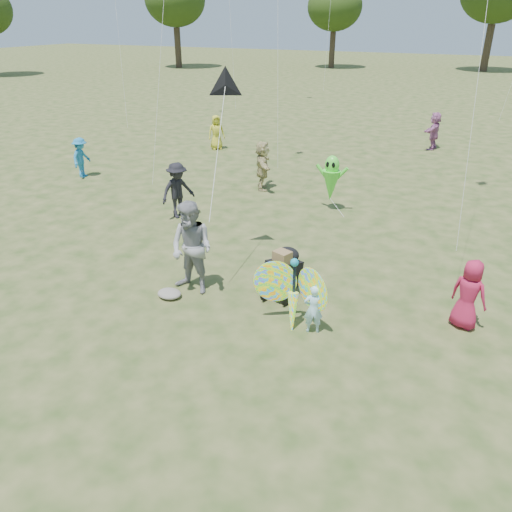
{
  "coord_description": "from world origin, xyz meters",
  "views": [
    {
      "loc": [
        3.63,
        -6.81,
        5.55
      ],
      "look_at": [
        -0.2,
        1.5,
        1.1
      ],
      "focal_mm": 35.0,
      "sensor_mm": 36.0,
      "label": 1
    }
  ],
  "objects_px": {
    "alien_kite": "(331,180)",
    "child_girl": "(313,309)",
    "adult_man": "(192,248)",
    "crowd_j": "(434,131)",
    "crowd_g": "(216,132)",
    "crowd_i": "(81,158)",
    "crowd_d": "(263,165)",
    "jogging_stroller": "(284,270)",
    "crowd_b": "(178,190)",
    "crowd_a": "(469,294)",
    "butterfly_kite": "(293,294)"
  },
  "relations": [
    {
      "from": "butterfly_kite",
      "to": "jogging_stroller",
      "type": "bearing_deg",
      "value": 120.72
    },
    {
      "from": "alien_kite",
      "to": "crowd_g",
      "type": "bearing_deg",
      "value": 142.14
    },
    {
      "from": "child_girl",
      "to": "crowd_d",
      "type": "bearing_deg",
      "value": -82.96
    },
    {
      "from": "child_girl",
      "to": "butterfly_kite",
      "type": "height_order",
      "value": "butterfly_kite"
    },
    {
      "from": "crowd_a",
      "to": "jogging_stroller",
      "type": "relative_size",
      "value": 1.26
    },
    {
      "from": "adult_man",
      "to": "crowd_j",
      "type": "height_order",
      "value": "adult_man"
    },
    {
      "from": "crowd_d",
      "to": "butterfly_kite",
      "type": "relative_size",
      "value": 0.97
    },
    {
      "from": "alien_kite",
      "to": "butterfly_kite",
      "type": "bearing_deg",
      "value": -79.09
    },
    {
      "from": "crowd_i",
      "to": "alien_kite",
      "type": "distance_m",
      "value": 9.51
    },
    {
      "from": "child_girl",
      "to": "jogging_stroller",
      "type": "bearing_deg",
      "value": -69.26
    },
    {
      "from": "crowd_g",
      "to": "crowd_i",
      "type": "distance_m",
      "value": 6.39
    },
    {
      "from": "crowd_g",
      "to": "crowd_i",
      "type": "height_order",
      "value": "crowd_g"
    },
    {
      "from": "crowd_d",
      "to": "crowd_j",
      "type": "distance_m",
      "value": 9.68
    },
    {
      "from": "child_girl",
      "to": "butterfly_kite",
      "type": "xyz_separation_m",
      "value": [
        -0.43,
        0.05,
        0.2
      ]
    },
    {
      "from": "crowd_a",
      "to": "butterfly_kite",
      "type": "height_order",
      "value": "butterfly_kite"
    },
    {
      "from": "crowd_d",
      "to": "jogging_stroller",
      "type": "distance_m",
      "value": 7.37
    },
    {
      "from": "crowd_i",
      "to": "butterfly_kite",
      "type": "height_order",
      "value": "butterfly_kite"
    },
    {
      "from": "crowd_a",
      "to": "crowd_j",
      "type": "bearing_deg",
      "value": -58.55
    },
    {
      "from": "crowd_i",
      "to": "alien_kite",
      "type": "relative_size",
      "value": 0.84
    },
    {
      "from": "crowd_a",
      "to": "child_girl",
      "type": "bearing_deg",
      "value": 50.65
    },
    {
      "from": "crowd_b",
      "to": "crowd_g",
      "type": "distance_m",
      "value": 8.46
    },
    {
      "from": "crowd_b",
      "to": "jogging_stroller",
      "type": "relative_size",
      "value": 1.48
    },
    {
      "from": "adult_man",
      "to": "jogging_stroller",
      "type": "height_order",
      "value": "adult_man"
    },
    {
      "from": "crowd_d",
      "to": "jogging_stroller",
      "type": "bearing_deg",
      "value": -177.38
    },
    {
      "from": "crowd_j",
      "to": "alien_kite",
      "type": "height_order",
      "value": "alien_kite"
    },
    {
      "from": "jogging_stroller",
      "to": "butterfly_kite",
      "type": "height_order",
      "value": "butterfly_kite"
    },
    {
      "from": "crowd_a",
      "to": "crowd_g",
      "type": "distance_m",
      "value": 15.48
    },
    {
      "from": "crowd_a",
      "to": "butterfly_kite",
      "type": "distance_m",
      "value": 3.36
    },
    {
      "from": "crowd_b",
      "to": "crowd_j",
      "type": "height_order",
      "value": "crowd_b"
    },
    {
      "from": "crowd_a",
      "to": "crowd_i",
      "type": "bearing_deg",
      "value": 3.34
    },
    {
      "from": "child_girl",
      "to": "adult_man",
      "type": "height_order",
      "value": "adult_man"
    },
    {
      "from": "crowd_b",
      "to": "crowd_d",
      "type": "relative_size",
      "value": 0.99
    },
    {
      "from": "crowd_b",
      "to": "crowd_g",
      "type": "relative_size",
      "value": 1.1
    },
    {
      "from": "adult_man",
      "to": "crowd_a",
      "type": "xyz_separation_m",
      "value": [
        5.54,
        1.01,
        -0.32
      ]
    },
    {
      "from": "child_girl",
      "to": "crowd_j",
      "type": "xyz_separation_m",
      "value": [
        0.21,
        16.09,
        0.32
      ]
    },
    {
      "from": "adult_man",
      "to": "crowd_d",
      "type": "bearing_deg",
      "value": 109.39
    },
    {
      "from": "alien_kite",
      "to": "crowd_b",
      "type": "bearing_deg",
      "value": -148.32
    },
    {
      "from": "child_girl",
      "to": "crowd_i",
      "type": "xyz_separation_m",
      "value": [
        -11.18,
        6.11,
        0.23
      ]
    },
    {
      "from": "crowd_d",
      "to": "jogging_stroller",
      "type": "height_order",
      "value": "crowd_d"
    },
    {
      "from": "child_girl",
      "to": "crowd_j",
      "type": "bearing_deg",
      "value": -114.05
    },
    {
      "from": "child_girl",
      "to": "jogging_stroller",
      "type": "distance_m",
      "value": 1.5
    },
    {
      "from": "adult_man",
      "to": "jogging_stroller",
      "type": "distance_m",
      "value": 2.02
    },
    {
      "from": "crowd_a",
      "to": "crowd_d",
      "type": "height_order",
      "value": "crowd_d"
    },
    {
      "from": "crowd_i",
      "to": "child_girl",
      "type": "bearing_deg",
      "value": -128.73
    },
    {
      "from": "child_girl",
      "to": "crowd_d",
      "type": "height_order",
      "value": "crowd_d"
    },
    {
      "from": "crowd_i",
      "to": "crowd_g",
      "type": "bearing_deg",
      "value": -33.05
    },
    {
      "from": "adult_man",
      "to": "crowd_g",
      "type": "height_order",
      "value": "adult_man"
    },
    {
      "from": "alien_kite",
      "to": "child_girl",
      "type": "bearing_deg",
      "value": -75.58
    },
    {
      "from": "crowd_i",
      "to": "crowd_d",
      "type": "bearing_deg",
      "value": -87.61
    },
    {
      "from": "child_girl",
      "to": "jogging_stroller",
      "type": "xyz_separation_m",
      "value": [
        -1.04,
        1.08,
        0.11
      ]
    }
  ]
}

